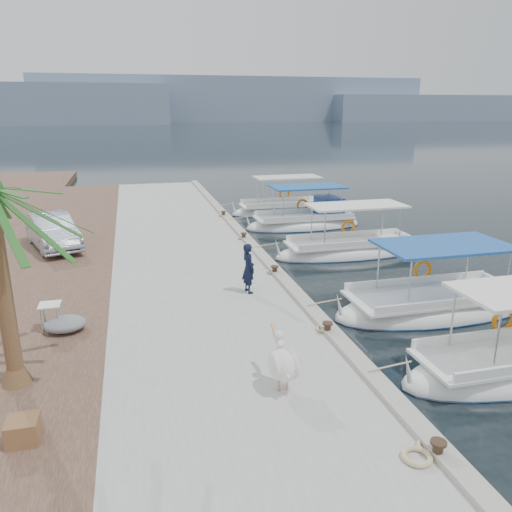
{
  "coord_description": "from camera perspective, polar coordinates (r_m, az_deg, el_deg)",
  "views": [
    {
      "loc": [
        -5.11,
        -14.71,
        6.27
      ],
      "look_at": [
        -1.0,
        1.65,
        1.2
      ],
      "focal_mm": 35.0,
      "sensor_mm": 36.0,
      "label": 1
    }
  ],
  "objects": [
    {
      "name": "ground",
      "position": [
        16.79,
        4.71,
        -5.26
      ],
      "size": [
        400.0,
        400.0,
        0.0
      ],
      "primitive_type": "plane",
      "color": "black",
      "rests_on": "ground"
    },
    {
      "name": "concrete_quay",
      "position": [
        20.72,
        -7.64,
        -0.32
      ],
      "size": [
        6.0,
        40.0,
        0.5
      ],
      "primitive_type": "cube",
      "color": "#9C9C96",
      "rests_on": "ground"
    },
    {
      "name": "quay_curb",
      "position": [
        21.1,
        -0.16,
        1.02
      ],
      "size": [
        0.44,
        40.0,
        0.12
      ],
      "primitive_type": "cube",
      "color": "#9C978B",
      "rests_on": "concrete_quay"
    },
    {
      "name": "cobblestone_strip",
      "position": [
        20.81,
        -21.44,
        -1.28
      ],
      "size": [
        4.0,
        40.0,
        0.5
      ],
      "primitive_type": "cube",
      "color": "#4D3429",
      "rests_on": "ground"
    },
    {
      "name": "distant_hills",
      "position": [
        218.98,
        -5.2,
        17.01
      ],
      "size": [
        330.0,
        60.0,
        18.0
      ],
      "color": "gray",
      "rests_on": "ground"
    },
    {
      "name": "fishing_caique_b",
      "position": [
        16.89,
        19.52,
        -5.63
      ],
      "size": [
        6.66,
        2.58,
        2.83
      ],
      "color": "white",
      "rests_on": "ground"
    },
    {
      "name": "fishing_caique_c",
      "position": [
        22.36,
        10.72,
        0.47
      ],
      "size": [
        6.95,
        2.13,
        2.83
      ],
      "color": "white",
      "rests_on": "ground"
    },
    {
      "name": "fishing_caique_d",
      "position": [
        27.18,
        5.65,
        3.73
      ],
      "size": [
        6.41,
        2.33,
        2.83
      ],
      "color": "white",
      "rests_on": "ground"
    },
    {
      "name": "fishing_caique_e",
      "position": [
        30.67,
        3.25,
        5.14
      ],
      "size": [
        6.57,
        2.08,
        2.83
      ],
      "color": "white",
      "rests_on": "ground"
    },
    {
      "name": "mooring_bollards",
      "position": [
        17.79,
        2.15,
        -1.55
      ],
      "size": [
        0.28,
        20.28,
        0.33
      ],
      "color": "black",
      "rests_on": "concrete_quay"
    },
    {
      "name": "pelican",
      "position": [
        10.7,
        3.07,
        -12.14
      ],
      "size": [
        0.56,
        1.51,
        1.18
      ],
      "color": "tan",
      "rests_on": "concrete_quay"
    },
    {
      "name": "fisherman",
      "position": [
        15.94,
        -0.88,
        -1.4
      ],
      "size": [
        0.51,
        0.66,
        1.62
      ],
      "primitive_type": "imported",
      "rotation": [
        0.0,
        0.0,
        1.78
      ],
      "color": "black",
      "rests_on": "concrete_quay"
    },
    {
      "name": "parked_car",
      "position": [
        22.79,
        -22.24,
        2.66
      ],
      "size": [
        2.87,
        4.61,
        1.43
      ],
      "primitive_type": "imported",
      "rotation": [
        0.0,
        0.0,
        0.34
      ],
      "color": "#A6B0BE",
      "rests_on": "cobblestone_strip"
    },
    {
      "name": "wooden_crate",
      "position": [
        10.31,
        -25.06,
        -17.59
      ],
      "size": [
        0.55,
        0.55,
        0.44
      ],
      "primitive_type": "cube",
      "color": "brown",
      "rests_on": "cobblestone_strip"
    },
    {
      "name": "tarp_bundle",
      "position": [
        14.36,
        -20.99,
        -7.27
      ],
      "size": [
        1.1,
        0.9,
        0.4
      ],
      "primitive_type": "ellipsoid",
      "color": "slate",
      "rests_on": "cobblestone_strip"
    },
    {
      "name": "folding_table",
      "position": [
        14.47,
        -22.44,
        -5.87
      ],
      "size": [
        0.55,
        0.55,
        0.73
      ],
      "color": "silver",
      "rests_on": "cobblestone_strip"
    },
    {
      "name": "rope_coil",
      "position": [
        9.55,
        17.9,
        -20.99
      ],
      "size": [
        0.54,
        0.54,
        0.1
      ],
      "primitive_type": "torus",
      "color": "#C6B284",
      "rests_on": "concrete_quay"
    }
  ]
}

